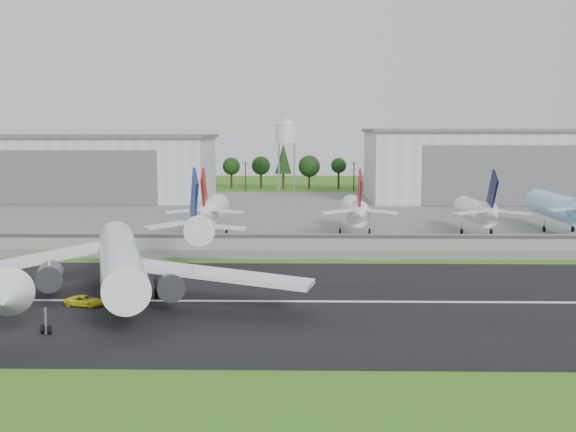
{
  "coord_description": "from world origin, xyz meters",
  "views": [
    {
      "loc": [
        0.82,
        -92.44,
        24.86
      ],
      "look_at": [
        -1.69,
        40.0,
        9.0
      ],
      "focal_mm": 45.0,
      "sensor_mm": 36.0,
      "label": 1
    }
  ],
  "objects_px": {
    "ground_vehicle": "(84,301)",
    "parked_jet_skyblue": "(562,207)",
    "parked_jet_red_b": "(355,210)",
    "parked_jet_red_a": "(211,210)",
    "main_airliner": "(119,269)",
    "parked_jet_navy": "(479,211)"
  },
  "relations": [
    {
      "from": "ground_vehicle",
      "to": "parked_jet_skyblue",
      "type": "height_order",
      "value": "parked_jet_skyblue"
    },
    {
      "from": "ground_vehicle",
      "to": "parked_jet_skyblue",
      "type": "bearing_deg",
      "value": -38.7
    },
    {
      "from": "parked_jet_red_b",
      "to": "parked_jet_red_a",
      "type": "bearing_deg",
      "value": 179.98
    },
    {
      "from": "main_airliner",
      "to": "parked_jet_navy",
      "type": "xyz_separation_m",
      "value": [
        67.96,
        66.93,
        0.99
      ]
    },
    {
      "from": "parked_jet_navy",
      "to": "main_airliner",
      "type": "bearing_deg",
      "value": -135.44
    },
    {
      "from": "main_airliner",
      "to": "parked_jet_skyblue",
      "type": "bearing_deg",
      "value": -156.93
    },
    {
      "from": "parked_jet_skyblue",
      "to": "parked_jet_navy",
      "type": "bearing_deg",
      "value": -166.47
    },
    {
      "from": "parked_jet_red_a",
      "to": "parked_jet_navy",
      "type": "distance_m",
      "value": 63.02
    },
    {
      "from": "parked_jet_skyblue",
      "to": "parked_jet_red_b",
      "type": "bearing_deg",
      "value": -174.22
    },
    {
      "from": "parked_jet_navy",
      "to": "parked_jet_skyblue",
      "type": "distance_m",
      "value": 21.75
    },
    {
      "from": "main_airliner",
      "to": "parked_jet_red_a",
      "type": "xyz_separation_m",
      "value": [
        4.94,
        66.96,
        1.14
      ]
    },
    {
      "from": "main_airliner",
      "to": "ground_vehicle",
      "type": "height_order",
      "value": "main_airliner"
    },
    {
      "from": "ground_vehicle",
      "to": "parked_jet_red_a",
      "type": "bearing_deg",
      "value": 5.02
    },
    {
      "from": "main_airliner",
      "to": "ground_vehicle",
      "type": "relative_size",
      "value": 10.97
    },
    {
      "from": "main_airliner",
      "to": "parked_jet_navy",
      "type": "relative_size",
      "value": 1.86
    },
    {
      "from": "parked_jet_red_b",
      "to": "parked_jet_skyblue",
      "type": "height_order",
      "value": "parked_jet_skyblue"
    },
    {
      "from": "parked_jet_navy",
      "to": "parked_jet_skyblue",
      "type": "height_order",
      "value": "parked_jet_skyblue"
    },
    {
      "from": "main_airliner",
      "to": "parked_jet_skyblue",
      "type": "distance_m",
      "value": 114.58
    },
    {
      "from": "ground_vehicle",
      "to": "parked_jet_red_a",
      "type": "xyz_separation_m",
      "value": [
        9.28,
        69.85,
        5.2
      ]
    },
    {
      "from": "parked_jet_red_b",
      "to": "parked_jet_navy",
      "type": "relative_size",
      "value": 1.0
    },
    {
      "from": "parked_jet_red_b",
      "to": "parked_jet_navy",
      "type": "bearing_deg",
      "value": -0.04
    },
    {
      "from": "ground_vehicle",
      "to": "parked_jet_navy",
      "type": "height_order",
      "value": "parked_jet_navy"
    }
  ]
}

